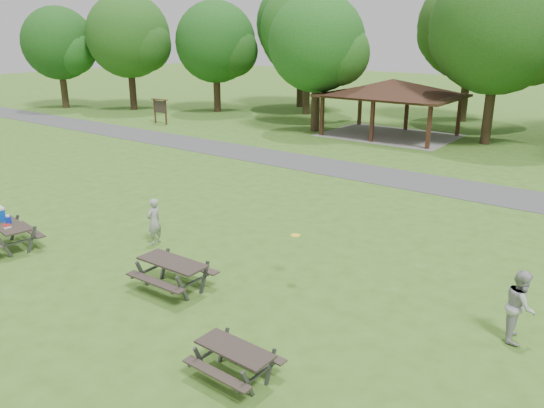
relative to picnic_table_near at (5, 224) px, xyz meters
The scene contains 18 objects.
ground 5.86m from the picnic_table_near, 15.69° to the left, with size 160.00×160.00×0.00m, color #3A661D.
asphalt_path 16.56m from the picnic_table_near, 70.25° to the left, with size 120.00×3.20×0.02m, color #434345.
pavilion 25.72m from the picnic_table_near, 86.44° to the left, with size 8.60×7.01×3.76m.
notice_board 24.31m from the picnic_table_near, 126.36° to the left, with size 1.60×0.30×1.88m.
tree_row_a 32.92m from the picnic_table_near, 133.40° to the left, with size 7.56×7.20×9.97m.
tree_row_b 31.51m from the picnic_table_near, 119.49° to the left, with size 7.14×6.80×9.28m.
tree_row_c 32.22m from the picnic_table_near, 105.20° to the left, with size 8.19×7.80×10.67m.
tree_row_d 24.83m from the picnic_table_near, 97.86° to the left, with size 6.93×6.60×9.27m.
tree_row_e 28.33m from the picnic_table_near, 73.87° to the left, with size 8.40×8.00×11.02m.
tree_deep_a 36.48m from the picnic_table_near, 108.35° to the left, with size 8.40×8.00×11.38m.
tree_deep_b 35.33m from the picnic_table_near, 83.91° to the left, with size 8.40×8.00×11.13m.
tree_flank_left 35.34m from the picnic_table_near, 143.98° to the left, with size 6.72×6.40×8.93m.
picnic_table_near is the anchor object (origin of this frame).
picnic_table_middle 6.65m from the picnic_table_near, ahead, with size 2.00×1.63×0.86m.
picnic_table_far 10.46m from the picnic_table_near, ahead, with size 1.69×1.38×0.72m.
frisbee_in_flight 9.60m from the picnic_table_near, 21.91° to the left, with size 0.34×0.34×0.02m.
frisbee_thrower 4.76m from the picnic_table_near, 40.39° to the left, with size 0.57×0.37×1.55m, color #9C9C9E.
frisbee_catcher 15.19m from the picnic_table_near, 15.70° to the left, with size 0.82×0.64×1.69m, color #ACACAF.
Camera 1 is at (10.88, -9.26, 6.68)m, focal length 35.00 mm.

